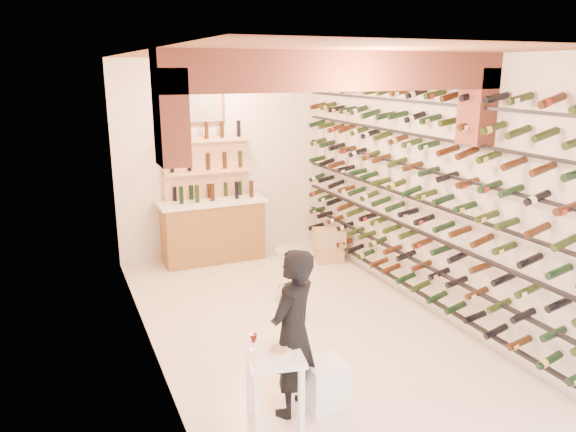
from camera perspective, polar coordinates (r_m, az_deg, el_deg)
The scene contains 11 objects.
ground at distance 6.86m, azimuth 1.02°, elevation -11.14°, with size 6.00×6.00×0.00m, color silver.
room_shell at distance 5.97m, azimuth 2.17°, elevation 7.54°, with size 3.52×6.02×3.21m.
wine_rack at distance 7.09m, azimuth 12.41°, elevation 2.65°, with size 0.32×5.70×2.56m.
back_counter at distance 8.91m, azimuth -7.84°, elevation -1.34°, with size 1.70×0.62×1.29m.
back_shelving at distance 8.98m, azimuth -8.41°, elevation 2.95°, with size 1.40×0.31×2.73m.
tasting_table at distance 4.86m, azimuth -1.45°, elevation -15.48°, with size 0.56×0.56×0.84m.
white_stool at distance 5.29m, azimuth 3.88°, elevation -17.09°, with size 0.36×0.36×0.44m, color white.
person at distance 4.94m, azimuth 0.52°, elevation -12.11°, with size 0.57×0.37×1.56m, color black.
chrome_barstool at distance 7.28m, azimuth 0.10°, elevation -5.88°, with size 0.38×0.38×0.74m.
crate_lower at distance 8.92m, azimuth 4.30°, elevation -3.94°, with size 0.43×0.30×0.26m, color tan.
crate_upper at distance 8.83m, azimuth 4.33°, elevation -2.27°, with size 0.49×0.34×0.29m, color tan.
Camera 1 is at (-2.57, -5.59, 3.04)m, focal length 33.98 mm.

